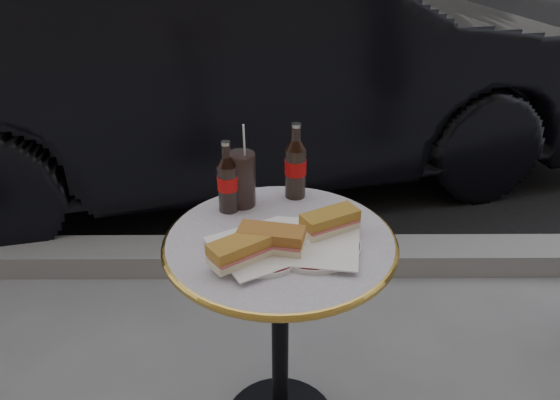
{
  "coord_description": "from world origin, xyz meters",
  "views": [
    {
      "loc": [
        -0.01,
        -1.21,
        1.51
      ],
      "look_at": [
        0.0,
        0.05,
        0.82
      ],
      "focal_mm": 35.0,
      "sensor_mm": 36.0,
      "label": 1
    }
  ],
  "objects_px": {
    "cola_bottle_right": "(296,161)",
    "cola_glass": "(242,179)",
    "plate_right": "(314,245)",
    "parked_car": "(242,62)",
    "cola_bottle_left": "(227,177)",
    "bistro_table": "(280,342)",
    "plate_left": "(260,250)"
  },
  "relations": [
    {
      "from": "bistro_table",
      "to": "parked_car",
      "type": "xyz_separation_m",
      "value": [
        -0.21,
        1.92,
        0.34
      ]
    },
    {
      "from": "bistro_table",
      "to": "parked_car",
      "type": "height_order",
      "value": "parked_car"
    },
    {
      "from": "cola_bottle_right",
      "to": "plate_right",
      "type": "bearing_deg",
      "value": -82.07
    },
    {
      "from": "cola_bottle_left",
      "to": "cola_bottle_right",
      "type": "distance_m",
      "value": 0.21
    },
    {
      "from": "bistro_table",
      "to": "plate_right",
      "type": "distance_m",
      "value": 0.39
    },
    {
      "from": "plate_left",
      "to": "cola_bottle_left",
      "type": "distance_m",
      "value": 0.26
    },
    {
      "from": "cola_bottle_left",
      "to": "cola_bottle_right",
      "type": "bearing_deg",
      "value": 23.48
    },
    {
      "from": "cola_glass",
      "to": "parked_car",
      "type": "bearing_deg",
      "value": 93.21
    },
    {
      "from": "bistro_table",
      "to": "parked_car",
      "type": "distance_m",
      "value": 1.96
    },
    {
      "from": "plate_left",
      "to": "cola_glass",
      "type": "xyz_separation_m",
      "value": [
        -0.06,
        0.25,
        0.08
      ]
    },
    {
      "from": "plate_left",
      "to": "cola_glass",
      "type": "height_order",
      "value": "cola_glass"
    },
    {
      "from": "plate_right",
      "to": "parked_car",
      "type": "distance_m",
      "value": 1.98
    },
    {
      "from": "bistro_table",
      "to": "cola_bottle_right",
      "type": "distance_m",
      "value": 0.54
    },
    {
      "from": "cola_bottle_left",
      "to": "plate_right",
      "type": "bearing_deg",
      "value": -40.16
    },
    {
      "from": "cola_bottle_right",
      "to": "cola_glass",
      "type": "xyz_separation_m",
      "value": [
        -0.16,
        -0.05,
        -0.03
      ]
    },
    {
      "from": "cola_bottle_left",
      "to": "cola_bottle_right",
      "type": "height_order",
      "value": "cola_bottle_right"
    },
    {
      "from": "plate_right",
      "to": "cola_bottle_left",
      "type": "bearing_deg",
      "value": 139.84
    },
    {
      "from": "cola_glass",
      "to": "plate_left",
      "type": "bearing_deg",
      "value": -76.74
    },
    {
      "from": "bistro_table",
      "to": "cola_glass",
      "type": "bearing_deg",
      "value": 120.52
    },
    {
      "from": "cola_bottle_left",
      "to": "cola_glass",
      "type": "relative_size",
      "value": 1.29
    },
    {
      "from": "plate_right",
      "to": "parked_car",
      "type": "xyz_separation_m",
      "value": [
        -0.29,
        1.96,
        -0.04
      ]
    },
    {
      "from": "bistro_table",
      "to": "cola_glass",
      "type": "relative_size",
      "value": 4.46
    },
    {
      "from": "plate_right",
      "to": "parked_car",
      "type": "relative_size",
      "value": 0.06
    },
    {
      "from": "plate_left",
      "to": "plate_right",
      "type": "distance_m",
      "value": 0.14
    },
    {
      "from": "plate_right",
      "to": "cola_glass",
      "type": "relative_size",
      "value": 1.48
    },
    {
      "from": "cola_bottle_right",
      "to": "parked_car",
      "type": "relative_size",
      "value": 0.05
    },
    {
      "from": "plate_right",
      "to": "cola_bottle_right",
      "type": "relative_size",
      "value": 1.05
    },
    {
      "from": "bistro_table",
      "to": "cola_bottle_left",
      "type": "distance_m",
      "value": 0.52
    },
    {
      "from": "plate_left",
      "to": "cola_glass",
      "type": "bearing_deg",
      "value": 103.26
    },
    {
      "from": "plate_right",
      "to": "cola_bottle_right",
      "type": "height_order",
      "value": "cola_bottle_right"
    },
    {
      "from": "cola_bottle_right",
      "to": "cola_glass",
      "type": "bearing_deg",
      "value": -161.48
    },
    {
      "from": "plate_left",
      "to": "cola_bottle_left",
      "type": "bearing_deg",
      "value": 113.98
    }
  ]
}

